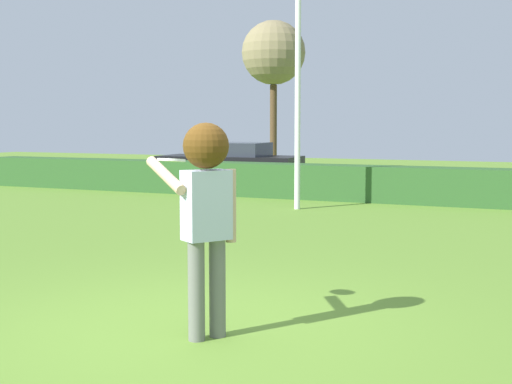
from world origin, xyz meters
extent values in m
plane|color=olive|center=(0.00, 0.00, 0.00)|extent=(60.00, 60.00, 0.00)
cylinder|color=slate|center=(0.21, -0.20, 0.42)|extent=(0.14, 0.14, 0.84)
cylinder|color=slate|center=(0.32, -0.03, 0.42)|extent=(0.14, 0.14, 0.84)
cube|color=silver|center=(0.27, -0.11, 1.13)|extent=(0.39, 0.44, 0.58)
cylinder|color=tan|center=(-0.10, -0.16, 1.37)|extent=(0.56, 0.41, 0.30)
cylinder|color=tan|center=(0.39, 0.08, 1.11)|extent=(0.09, 0.09, 0.62)
sphere|color=tan|center=(0.27, -0.11, 1.59)|extent=(0.22, 0.22, 0.22)
sphere|color=#4E310F|center=(0.27, -0.11, 1.62)|extent=(0.38, 0.38, 0.38)
cylinder|color=white|center=(-0.28, 0.23, 1.47)|extent=(0.26, 0.26, 0.05)
cylinder|color=silver|center=(-2.26, 8.63, 2.91)|extent=(0.12, 0.12, 5.82)
cube|color=#2C5626|center=(0.00, 10.76, 0.41)|extent=(25.01, 0.90, 0.83)
cube|color=black|center=(-6.33, 13.61, 0.57)|extent=(4.31, 1.99, 0.55)
cube|color=#2D333D|center=(-6.33, 13.61, 1.05)|extent=(2.30, 1.71, 0.40)
cylinder|color=black|center=(-4.92, 14.56, 0.30)|extent=(0.61, 0.14, 0.60)
cylinder|color=black|center=(-4.80, 12.87, 0.30)|extent=(0.61, 0.14, 0.60)
cylinder|color=black|center=(-7.85, 14.36, 0.30)|extent=(0.61, 0.14, 0.60)
cylinder|color=black|center=(-7.73, 12.66, 0.30)|extent=(0.61, 0.14, 0.60)
cylinder|color=#513A22|center=(-6.64, 17.72, 1.59)|extent=(0.25, 0.25, 3.17)
sphere|color=#847651|center=(-6.64, 17.72, 4.29)|extent=(2.24, 2.24, 2.24)
camera|label=1|loc=(3.00, -5.19, 1.80)|focal=49.12mm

